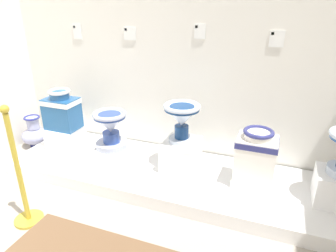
{
  "coord_description": "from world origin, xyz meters",
  "views": [
    {
      "loc": [
        2.88,
        -0.24,
        1.67
      ],
      "look_at": [
        1.98,
        2.12,
        0.59
      ],
      "focal_mm": 32.23,
      "sensor_mm": 36.0,
      "label": 1
    }
  ],
  "objects_px": {
    "antique_toilet_squat_floral": "(110,126)",
    "antique_toilet_pale_glazed": "(182,117)",
    "plinth_block_rightmost": "(253,180)",
    "plinth_block_squat_floral": "(113,154)",
    "info_placard_second": "(130,33)",
    "antique_toilet_central_ornate": "(62,110)",
    "decorative_vase_spare": "(35,134)",
    "plinth_block_central_ornate": "(66,138)",
    "info_placard_first": "(77,31)",
    "info_placard_fourth": "(277,39)",
    "plinth_block_pale_glazed": "(181,154)",
    "antique_toilet_rightmost": "(256,153)",
    "info_placard_third": "(200,31)",
    "stanchion_post_near_left": "(22,187)"
  },
  "relations": [
    {
      "from": "plinth_block_central_ornate",
      "to": "info_placard_third",
      "type": "xyz_separation_m",
      "value": [
        1.36,
        0.43,
        1.13
      ]
    },
    {
      "from": "plinth_block_pale_glazed",
      "to": "info_placard_second",
      "type": "xyz_separation_m",
      "value": [
        -0.7,
        0.38,
        1.07
      ]
    },
    {
      "from": "plinth_block_pale_glazed",
      "to": "info_placard_second",
      "type": "height_order",
      "value": "info_placard_second"
    },
    {
      "from": "plinth_block_rightmost",
      "to": "plinth_block_squat_floral",
      "type": "bearing_deg",
      "value": -175.65
    },
    {
      "from": "stanchion_post_near_left",
      "to": "plinth_block_rightmost",
      "type": "bearing_deg",
      "value": 30.95
    },
    {
      "from": "plinth_block_central_ornate",
      "to": "decorative_vase_spare",
      "type": "xyz_separation_m",
      "value": [
        -0.56,
        0.11,
        -0.09
      ]
    },
    {
      "from": "plinth_block_central_ornate",
      "to": "antique_toilet_pale_glazed",
      "type": "distance_m",
      "value": 1.39
    },
    {
      "from": "plinth_block_pale_glazed",
      "to": "plinth_block_rightmost",
      "type": "height_order",
      "value": "plinth_block_pale_glazed"
    },
    {
      "from": "stanchion_post_near_left",
      "to": "antique_toilet_pale_glazed",
      "type": "bearing_deg",
      "value": 47.35
    },
    {
      "from": "info_placard_second",
      "to": "plinth_block_squat_floral",
      "type": "bearing_deg",
      "value": -87.66
    },
    {
      "from": "plinth_block_squat_floral",
      "to": "antique_toilet_squat_floral",
      "type": "distance_m",
      "value": 0.31
    },
    {
      "from": "antique_toilet_central_ornate",
      "to": "plinth_block_squat_floral",
      "type": "distance_m",
      "value": 0.75
    },
    {
      "from": "plinth_block_squat_floral",
      "to": "decorative_vase_spare",
      "type": "distance_m",
      "value": 1.23
    },
    {
      "from": "plinth_block_squat_floral",
      "to": "decorative_vase_spare",
      "type": "height_order",
      "value": "decorative_vase_spare"
    },
    {
      "from": "antique_toilet_pale_glazed",
      "to": "info_placard_third",
      "type": "xyz_separation_m",
      "value": [
        0.04,
        0.38,
        0.72
      ]
    },
    {
      "from": "info_placard_first",
      "to": "info_placard_second",
      "type": "xyz_separation_m",
      "value": [
        0.64,
        0.0,
        0.0
      ]
    },
    {
      "from": "antique_toilet_squat_floral",
      "to": "antique_toilet_pale_glazed",
      "type": "xyz_separation_m",
      "value": [
        0.68,
        0.15,
        0.14
      ]
    },
    {
      "from": "antique_toilet_central_ornate",
      "to": "plinth_block_central_ornate",
      "type": "bearing_deg",
      "value": 0.0
    },
    {
      "from": "stanchion_post_near_left",
      "to": "plinth_block_squat_floral",
      "type": "bearing_deg",
      "value": 72.62
    },
    {
      "from": "plinth_block_rightmost",
      "to": "info_placard_second",
      "type": "height_order",
      "value": "info_placard_second"
    },
    {
      "from": "antique_toilet_squat_floral",
      "to": "antique_toilet_rightmost",
      "type": "height_order",
      "value": "antique_toilet_squat_floral"
    },
    {
      "from": "antique_toilet_central_ornate",
      "to": "antique_toilet_rightmost",
      "type": "bearing_deg",
      "value": -0.02
    },
    {
      "from": "antique_toilet_central_ornate",
      "to": "plinth_block_rightmost",
      "type": "bearing_deg",
      "value": -0.02
    },
    {
      "from": "plinth_block_squat_floral",
      "to": "info_placard_second",
      "type": "relative_size",
      "value": 2.93
    },
    {
      "from": "plinth_block_central_ornate",
      "to": "antique_toilet_squat_floral",
      "type": "height_order",
      "value": "antique_toilet_squat_floral"
    },
    {
      "from": "antique_toilet_squat_floral",
      "to": "decorative_vase_spare",
      "type": "bearing_deg",
      "value": 169.87
    },
    {
      "from": "antique_toilet_pale_glazed",
      "to": "stanchion_post_near_left",
      "type": "height_order",
      "value": "stanchion_post_near_left"
    },
    {
      "from": "antique_toilet_squat_floral",
      "to": "info_placard_first",
      "type": "bearing_deg",
      "value": 140.99
    },
    {
      "from": "plinth_block_squat_floral",
      "to": "plinth_block_rightmost",
      "type": "relative_size",
      "value": 1.12
    },
    {
      "from": "info_placard_first",
      "to": "info_placard_second",
      "type": "bearing_deg",
      "value": 0.0
    },
    {
      "from": "antique_toilet_central_ornate",
      "to": "decorative_vase_spare",
      "type": "relative_size",
      "value": 1.13
    },
    {
      "from": "info_placard_fourth",
      "to": "decorative_vase_spare",
      "type": "xyz_separation_m",
      "value": [
        -2.61,
        -0.32,
        -1.19
      ]
    },
    {
      "from": "info_placard_third",
      "to": "antique_toilet_rightmost",
      "type": "bearing_deg",
      "value": -33.14
    },
    {
      "from": "antique_toilet_central_ornate",
      "to": "plinth_block_pale_glazed",
      "type": "height_order",
      "value": "antique_toilet_central_ornate"
    },
    {
      "from": "antique_toilet_central_ornate",
      "to": "info_placard_first",
      "type": "distance_m",
      "value": 0.87
    },
    {
      "from": "antique_toilet_squat_floral",
      "to": "antique_toilet_pale_glazed",
      "type": "bearing_deg",
      "value": 12.59
    },
    {
      "from": "antique_toilet_rightmost",
      "to": "antique_toilet_pale_glazed",
      "type": "bearing_deg",
      "value": 176.14
    },
    {
      "from": "info_placard_first",
      "to": "info_placard_second",
      "type": "distance_m",
      "value": 0.64
    },
    {
      "from": "plinth_block_squat_floral",
      "to": "info_placard_fourth",
      "type": "relative_size",
      "value": 2.8
    },
    {
      "from": "plinth_block_rightmost",
      "to": "decorative_vase_spare",
      "type": "distance_m",
      "value": 2.58
    },
    {
      "from": "antique_toilet_central_ornate",
      "to": "info_placard_third",
      "type": "distance_m",
      "value": 1.64
    },
    {
      "from": "antique_toilet_rightmost",
      "to": "info_placard_second",
      "type": "xyz_separation_m",
      "value": [
        -1.39,
        0.43,
        0.9
      ]
    },
    {
      "from": "antique_toilet_squat_floral",
      "to": "antique_toilet_rightmost",
      "type": "distance_m",
      "value": 1.38
    },
    {
      "from": "info_placard_second",
      "to": "plinth_block_central_ornate",
      "type": "bearing_deg",
      "value": -145.79
    },
    {
      "from": "plinth_block_rightmost",
      "to": "info_placard_fourth",
      "type": "xyz_separation_m",
      "value": [
        0.03,
        0.43,
        1.18
      ]
    },
    {
      "from": "info_placard_second",
      "to": "decorative_vase_spare",
      "type": "xyz_separation_m",
      "value": [
        -1.18,
        -0.32,
        -1.18
      ]
    },
    {
      "from": "antique_toilet_pale_glazed",
      "to": "info_placard_first",
      "type": "bearing_deg",
      "value": 164.03
    },
    {
      "from": "plinth_block_rightmost",
      "to": "info_placard_third",
      "type": "distance_m",
      "value": 1.45
    },
    {
      "from": "antique_toilet_central_ornate",
      "to": "antique_toilet_rightmost",
      "type": "xyz_separation_m",
      "value": [
        2.02,
        -0.0,
        -0.14
      ]
    },
    {
      "from": "plinth_block_central_ornate",
      "to": "antique_toilet_squat_floral",
      "type": "bearing_deg",
      "value": -9.15
    }
  ]
}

